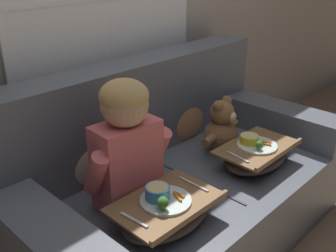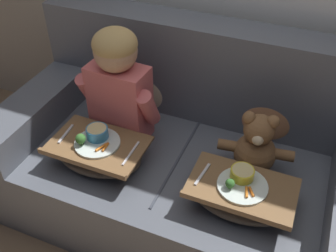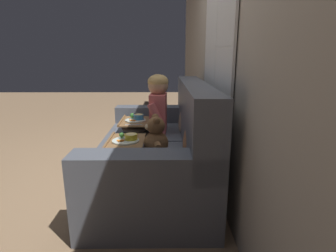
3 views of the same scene
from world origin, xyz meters
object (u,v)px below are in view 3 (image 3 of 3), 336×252
child_figure (158,101)px  lap_tray_teddy (126,147)px  throw_pillow_behind_child (184,116)px  couch (162,150)px  teddy_bear (156,138)px  throw_pillow_behind_teddy (190,136)px  lap_tray_child (136,125)px

child_figure → lap_tray_teddy: (0.71, -0.24, -0.27)m
throw_pillow_behind_child → lap_tray_teddy: (0.71, -0.52, -0.10)m
couch → teddy_bear: size_ratio=5.18×
throw_pillow_behind_teddy → lap_tray_child: bearing=-144.0°
child_figure → lap_tray_child: 0.36m
throw_pillow_behind_teddy → lap_tray_teddy: throw_pillow_behind_teddy is taller
couch → lap_tray_teddy: (0.35, -0.29, 0.15)m
teddy_bear → lap_tray_child: teddy_bear is taller
child_figure → teddy_bear: child_figure is taller
couch → throw_pillow_behind_teddy: bearing=33.2°
lap_tray_teddy → teddy_bear: bearing=89.7°
throw_pillow_behind_teddy → child_figure: 0.78m
teddy_bear → throw_pillow_behind_teddy: bearing=90.1°
throw_pillow_behind_child → throw_pillow_behind_teddy: 0.71m
throw_pillow_behind_child → child_figure: child_figure is taller
throw_pillow_behind_teddy → lap_tray_child: size_ratio=0.75×
throw_pillow_behind_teddy → lap_tray_teddy: size_ratio=0.75×
throw_pillow_behind_child → throw_pillow_behind_teddy: throw_pillow_behind_child is taller
couch → child_figure: bearing=-173.4°
lap_tray_child → throw_pillow_behind_child: bearing=89.9°
throw_pillow_behind_child → lap_tray_child: size_ratio=0.78×
throw_pillow_behind_teddy → couch: bearing=-146.8°
teddy_bear → child_figure: bearing=179.7°
child_figure → throw_pillow_behind_teddy: bearing=21.1°
lap_tray_child → lap_tray_teddy: (0.71, 0.00, -0.00)m
child_figure → lap_tray_teddy: bearing=-18.9°
throw_pillow_behind_child → throw_pillow_behind_teddy: (0.71, 0.00, 0.00)m
teddy_bear → lap_tray_teddy: 0.25m
throw_pillow_behind_teddy → teddy_bear: 0.28m
child_figure → lap_tray_teddy: 0.80m
throw_pillow_behind_teddy → child_figure: (-0.71, -0.27, 0.17)m
throw_pillow_behind_child → lap_tray_teddy: throw_pillow_behind_child is taller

